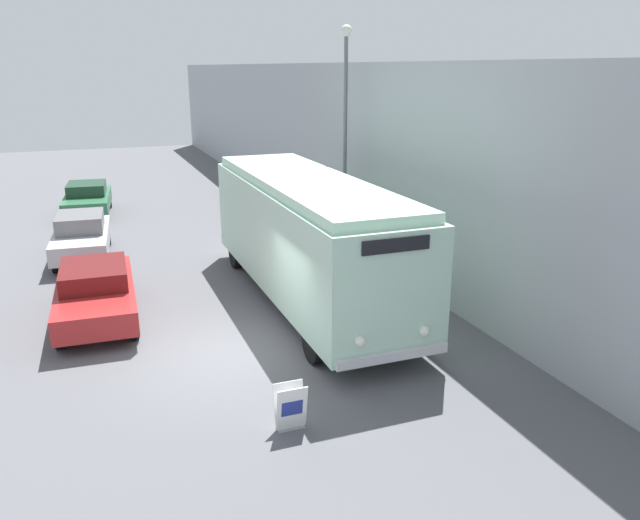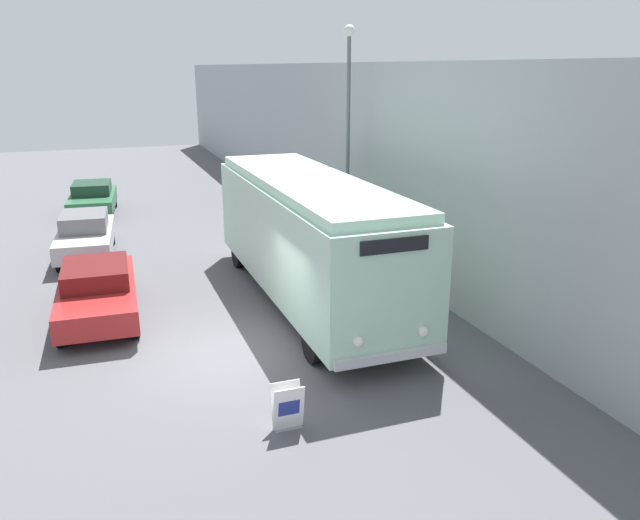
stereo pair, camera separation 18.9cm
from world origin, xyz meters
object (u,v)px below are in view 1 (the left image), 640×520
sign_board (291,408)px  streetlamp (345,115)px  vintage_bus (308,234)px  parked_car_near (96,291)px  parked_car_far (88,199)px  parked_car_mid (82,236)px

sign_board → streetlamp: 11.51m
streetlamp → vintage_bus: bearing=-126.3°
parked_car_near → parked_car_far: size_ratio=1.07×
parked_car_far → vintage_bus: bearing=-62.5°
streetlamp → parked_car_near: bearing=-161.2°
streetlamp → parked_car_near: size_ratio=1.57×
sign_board → parked_car_mid: (-3.27, 12.52, 0.34)m
parked_car_mid → parked_car_far: 6.63m
streetlamp → sign_board: bearing=-118.1°
streetlamp → parked_car_mid: streetlamp is taller
sign_board → parked_car_near: 7.34m
vintage_bus → parked_car_mid: 8.81m
parked_car_near → parked_car_mid: size_ratio=1.07×
parked_car_far → parked_car_mid: bearing=-87.6°
vintage_bus → parked_car_far: 14.31m
sign_board → parked_car_far: (-2.94, 19.13, 0.31)m
parked_car_near → parked_car_mid: parked_car_mid is taller
streetlamp → parked_car_far: bearing=129.3°
vintage_bus → parked_car_mid: (-5.75, 6.58, -1.15)m
vintage_bus → sign_board: (-2.47, -5.94, -1.49)m
parked_car_mid → parked_car_far: (0.33, 6.62, -0.03)m
sign_board → parked_car_near: bearing=114.3°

